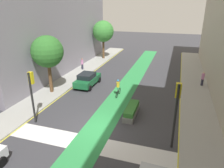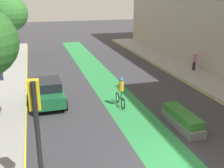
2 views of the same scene
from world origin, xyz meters
name	(u,v)px [view 1 (image 1 of 2)]	position (x,y,z in m)	size (l,w,h in m)	color
ground_plane	(99,128)	(0.00, 0.00, 0.00)	(120.00, 120.00, 0.00)	#38383D
bike_lane_paint	(98,128)	(-0.06, 0.00, 0.00)	(2.40, 60.00, 0.01)	#2D8C47
crosswalk_band	(89,144)	(0.00, -2.00, 0.00)	(12.00, 1.80, 0.01)	silver
sidewalk_left	(20,113)	(-7.50, 0.00, 0.07)	(3.00, 60.00, 0.15)	#9E9E99
curb_stripe_left	(34,117)	(-6.00, 0.00, 0.01)	(0.16, 60.00, 0.01)	yellow
sidewalk_right	(203,146)	(7.50, 0.00, 0.07)	(3.00, 60.00, 0.15)	#9E9E99
curb_stripe_right	(179,143)	(6.00, 0.00, 0.01)	(0.16, 60.00, 0.01)	yellow
traffic_signal_near_right	(177,104)	(5.50, -0.49, 3.19)	(0.35, 0.52, 4.57)	black
traffic_signal_near_left	(32,88)	(-5.31, -0.58, 2.98)	(0.35, 0.52, 4.25)	black
car_green_left_far	(87,79)	(-4.56, 8.11, 0.80)	(2.03, 4.21, 1.57)	#196033
cyclist_in_lane	(118,87)	(-0.31, 6.35, 0.97)	(0.32, 1.73, 1.86)	black
pedestrian_sidewalk_right_a	(203,78)	(8.30, 11.94, 1.01)	(0.34, 0.34, 1.68)	#262638
pedestrian_sidewalk_left_a	(82,64)	(-7.82, 13.56, 0.98)	(0.34, 0.34, 1.64)	#262638
street_tree_near	(47,52)	(-7.43, 4.96, 4.53)	(3.27, 3.27, 6.05)	brown
street_tree_far	(103,31)	(-7.17, 20.84, 4.74)	(3.55, 3.55, 6.40)	brown
median_planter	(132,111)	(1.94, 2.83, 0.40)	(0.89, 3.12, 0.85)	slate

